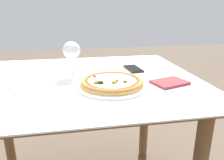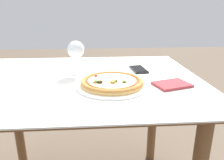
{
  "view_description": "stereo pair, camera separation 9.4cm",
  "coord_description": "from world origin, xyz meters",
  "px_view_note": "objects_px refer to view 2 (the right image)",
  "views": [
    {
      "loc": [
        -0.01,
        -1.01,
        1.09
      ],
      "look_at": [
        0.14,
        -0.13,
        0.79
      ],
      "focal_mm": 35.0,
      "sensor_mm": 36.0,
      "label": 1
    },
    {
      "loc": [
        0.08,
        -1.02,
        1.09
      ],
      "look_at": [
        0.14,
        -0.13,
        0.79
      ],
      "focal_mm": 35.0,
      "sensor_mm": 36.0,
      "label": 2
    }
  ],
  "objects_px": {
    "pizza_plate": "(112,83)",
    "cell_phone": "(139,69)",
    "dining_table": "(82,97)",
    "fork": "(24,83)",
    "wine_glass_far_left": "(76,50)"
  },
  "relations": [
    {
      "from": "pizza_plate",
      "to": "cell_phone",
      "type": "relative_size",
      "value": 2.06
    },
    {
      "from": "dining_table",
      "to": "pizza_plate",
      "type": "relative_size",
      "value": 3.75
    },
    {
      "from": "pizza_plate",
      "to": "fork",
      "type": "height_order",
      "value": "pizza_plate"
    },
    {
      "from": "fork",
      "to": "dining_table",
      "type": "bearing_deg",
      "value": 15.89
    },
    {
      "from": "pizza_plate",
      "to": "cell_phone",
      "type": "bearing_deg",
      "value": 56.42
    },
    {
      "from": "fork",
      "to": "cell_phone",
      "type": "relative_size",
      "value": 1.12
    },
    {
      "from": "pizza_plate",
      "to": "cell_phone",
      "type": "distance_m",
      "value": 0.3
    },
    {
      "from": "dining_table",
      "to": "fork",
      "type": "bearing_deg",
      "value": -164.11
    },
    {
      "from": "wine_glass_far_left",
      "to": "fork",
      "type": "bearing_deg",
      "value": -148.97
    },
    {
      "from": "cell_phone",
      "to": "pizza_plate",
      "type": "bearing_deg",
      "value": -123.58
    },
    {
      "from": "dining_table",
      "to": "wine_glass_far_left",
      "type": "bearing_deg",
      "value": 108.03
    },
    {
      "from": "dining_table",
      "to": "pizza_plate",
      "type": "bearing_deg",
      "value": -42.56
    },
    {
      "from": "fork",
      "to": "cell_phone",
      "type": "bearing_deg",
      "value": 18.45
    },
    {
      "from": "wine_glass_far_left",
      "to": "cell_phone",
      "type": "xyz_separation_m",
      "value": [
        0.33,
        0.05,
        -0.12
      ]
    },
    {
      "from": "fork",
      "to": "wine_glass_far_left",
      "type": "distance_m",
      "value": 0.29
    }
  ]
}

